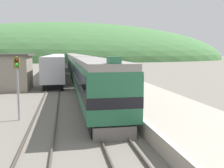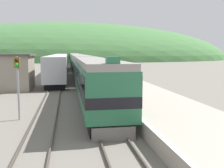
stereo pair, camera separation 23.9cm
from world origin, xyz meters
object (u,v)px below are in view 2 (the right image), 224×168
(carriage_third, at_px, (76,61))
(signal_post_siding, at_px, (18,75))
(express_train_lead_car, at_px, (94,79))
(carriage_fourth, at_px, (74,59))
(carriage_second, at_px, (81,66))
(carriage_fifth, at_px, (73,57))
(siding_train, at_px, (60,64))

(carriage_third, relative_size, signal_post_siding, 5.25)
(express_train_lead_car, relative_size, carriage_third, 0.91)
(carriage_fourth, bearing_deg, carriage_second, -90.00)
(carriage_second, xyz_separation_m, carriage_fifth, (0.00, 70.32, 0.00))
(express_train_lead_car, relative_size, carriage_second, 0.91)
(siding_train, distance_m, signal_post_siding, 36.20)
(carriage_third, distance_m, carriage_fourth, 23.44)
(carriage_second, bearing_deg, siding_train, 113.78)
(siding_train, relative_size, signal_post_siding, 10.98)
(signal_post_siding, bearing_deg, carriage_fourth, 85.71)
(carriage_third, bearing_deg, carriage_fourth, 90.00)
(siding_train, bearing_deg, carriage_fifth, 86.41)
(carriage_second, distance_m, carriage_third, 23.44)
(carriage_second, height_order, carriage_fourth, same)
(carriage_second, bearing_deg, carriage_third, 90.00)
(express_train_lead_car, relative_size, signal_post_siding, 4.80)
(carriage_fifth, xyz_separation_m, siding_train, (-3.87, -61.55, -0.12))
(siding_train, bearing_deg, carriage_fourth, 84.21)
(carriage_second, xyz_separation_m, carriage_third, (0.00, 23.44, 0.00))
(carriage_third, xyz_separation_m, carriage_fourth, (0.00, 23.44, 0.00))
(carriage_third, bearing_deg, siding_train, -104.76)
(carriage_fifth, bearing_deg, express_train_lead_car, -90.00)
(siding_train, bearing_deg, carriage_second, -66.22)
(carriage_fifth, bearing_deg, carriage_second, -90.00)
(carriage_second, relative_size, carriage_third, 1.00)
(express_train_lead_car, xyz_separation_m, carriage_fourth, (0.00, 69.59, -0.01))
(carriage_fourth, bearing_deg, carriage_third, -90.00)
(carriage_second, bearing_deg, signal_post_siding, -101.51)
(express_train_lead_car, bearing_deg, signal_post_siding, -140.11)
(carriage_fifth, height_order, siding_train, carriage_fifth)
(express_train_lead_car, relative_size, carriage_fourth, 0.91)
(carriage_second, relative_size, signal_post_siding, 5.25)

